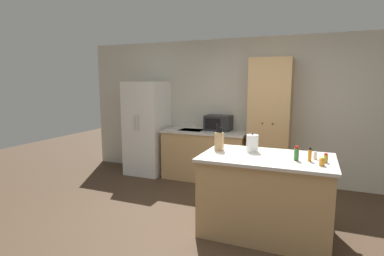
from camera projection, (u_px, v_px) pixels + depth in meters
The scene contains 14 objects.
ground_plane at pixel (225, 238), 3.49m from camera, with size 14.00×14.00×0.00m, color #423021.
wall_back at pixel (262, 110), 5.43m from camera, with size 7.20×0.06×2.60m.
refrigerator at pixel (147, 128), 5.95m from camera, with size 0.72×0.74×1.82m.
back_counter at pixel (205, 155), 5.60m from camera, with size 1.56×0.67×0.92m.
pantry_cabinet at pixel (270, 124), 5.10m from camera, with size 0.68×0.60×2.20m.
kitchen_island at pixel (265, 194), 3.57m from camera, with size 1.51×0.94×0.95m.
microwave at pixel (218, 123), 5.55m from camera, with size 0.48×0.34×0.28m.
knife_block at pixel (219, 141), 3.77m from camera, with size 0.10×0.09×0.34m.
spice_bottle_tall_dark at pixel (322, 162), 3.09m from camera, with size 0.06×0.06×0.09m.
spice_bottle_short_red at pixel (326, 158), 3.20m from camera, with size 0.04×0.04×0.10m.
spice_bottle_amber_oil at pixel (296, 154), 3.29m from camera, with size 0.05×0.05×0.17m.
spice_bottle_green_herb at pixel (315, 155), 3.36m from camera, with size 0.04×0.04×0.09m.
spice_bottle_pale_salt at pixel (310, 155), 3.26m from camera, with size 0.04×0.04×0.16m.
kettle at pixel (252, 143), 3.72m from camera, with size 0.15×0.15×0.24m.
Camera 1 is at (0.88, -3.17, 1.79)m, focal length 28.00 mm.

